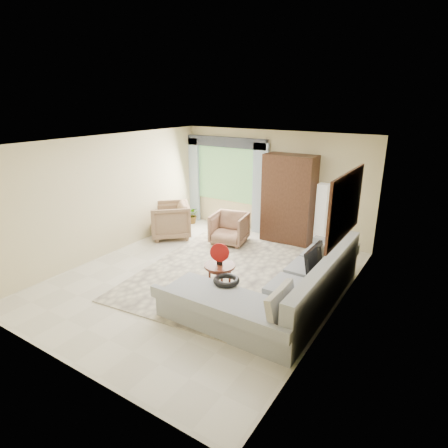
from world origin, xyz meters
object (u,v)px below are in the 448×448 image
Objects in this scene: tv_screen at (315,260)px; floor_lamp at (322,216)px; coffee_table at (220,278)px; sectional_sofa at (285,293)px; armchair_right at (229,228)px; potted_plant at (192,215)px; armoire at (289,199)px; armchair_left at (170,220)px.

floor_lamp is at bearing 106.26° from tv_screen.
floor_lamp is at bearing 76.21° from coffee_table.
sectional_sofa is 4.25× the size of armchair_right.
sectional_sofa is 6.30× the size of coffee_table.
tv_screen is at bearing -27.21° from potted_plant.
coffee_table is at bearing -154.39° from tv_screen.
tv_screen is 4.82m from potted_plant.
floor_lamp reaches higher than potted_plant.
potted_plant is at bearing 152.79° from tv_screen.
tv_screen is 1.35× the size of coffee_table.
tv_screen is at bearing -40.04° from armchair_right.
armoire reaches higher than floor_lamp.
tv_screen is at bearing 64.42° from sectional_sofa.
tv_screen is 1.54× the size of potted_plant.
floor_lamp reaches higher than coffee_table.
sectional_sofa is at bearing -81.67° from floor_lamp.
armchair_right is at bearing 62.45° from armchair_left.
floor_lamp reaches higher than armchair_left.
tv_screen is at bearing -73.74° from floor_lamp.
armchair_right is at bearing -141.23° from armoire.
potted_plant is at bearing 134.11° from coffee_table.
armoire is 0.86m from floor_lamp.
tv_screen is 0.91× the size of armchair_right.
tv_screen is (0.27, 0.56, 0.44)m from sectional_sofa.
armchair_left reaches higher than potted_plant.
floor_lamp is (3.38, 1.37, 0.32)m from armchair_left.
armchair_right reaches higher than potted_plant.
potted_plant is 0.23× the size of armoire.
armchair_right is (-2.60, 1.46, -0.35)m from tv_screen.
armchair_right is at bearing 150.78° from tv_screen.
armoire reaches higher than potted_plant.
armchair_left is (-3.81, 1.58, 0.15)m from sectional_sofa.
armchair_right is 2.16m from floor_lamp.
coffee_table is 2.44m from armchair_right.
armchair_left is 1.54m from armchair_right.
armchair_left is (-2.62, 1.73, 0.15)m from coffee_table.
potted_plant is at bearing 145.38° from armchair_left.
sectional_sofa reaches higher than armchair_left.
floor_lamp is at bearing 98.33° from sectional_sofa.
sectional_sofa is at bearing 23.71° from armchair_left.
tv_screen reaches higher than coffee_table.
sectional_sofa is at bearing -51.58° from armchair_right.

